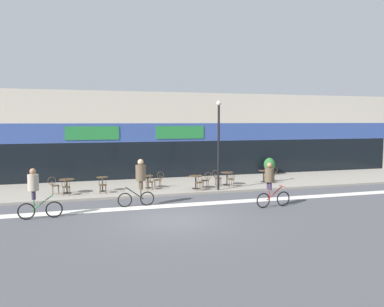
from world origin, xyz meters
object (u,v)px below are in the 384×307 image
cafe_chair_1_near (103,184)px  cyclist_1 (271,182)px  bistro_table_3 (196,179)px  cafe_chair_5_side (273,173)px  bistro_table_2 (148,179)px  cyclist_0 (140,178)px  cafe_chair_0_side (54,184)px  cyclist_2 (35,190)px  bistro_table_0 (67,183)px  cafe_chair_3_near (199,181)px  cafe_chair_5_near (269,175)px  bistro_table_5 (264,174)px  cafe_chair_0_near (66,186)px  cafe_chair_4_side (217,177)px  bistro_table_1 (102,181)px  cafe_chair_2_near (150,181)px  cafe_chair_3_side (206,179)px  cafe_chair_4_near (231,178)px  cafe_chair_2_side (159,178)px  lamp_post (219,138)px  planter_pot (269,166)px

cafe_chair_1_near → cyclist_1: cyclist_1 is taller
bistro_table_3 → cafe_chair_5_side: cafe_chair_5_side is taller
bistro_table_2 → cyclist_0: bearing=-104.8°
cafe_chair_0_side → cyclist_2: size_ratio=0.45×
bistro_table_2 → bistro_table_0: bearing=-175.0°
cafe_chair_1_near → cafe_chair_3_near: 5.06m
cafe_chair_0_side → cyclist_0: 5.25m
bistro_table_0 → cafe_chair_1_near: bearing=-16.9°
cafe_chair_1_near → cafe_chair_5_near: bearing=-80.0°
bistro_table_5 → cafe_chair_0_near: bearing=-174.5°
bistro_table_0 → cafe_chair_4_side: (8.28, 0.06, -0.02)m
bistro_table_1 → cafe_chair_2_near: size_ratio=0.86×
cafe_chair_0_near → cafe_chair_3_side: same height
cafe_chair_2_near → bistro_table_0: bearing=87.4°
cafe_chair_5_near → cafe_chair_4_near: bearing=98.9°
cafe_chair_3_near → bistro_table_5: bearing=-76.4°
cafe_chair_4_side → cafe_chair_5_side: (3.84, 0.41, 0.00)m
cafe_chair_3_side → cyclist_2: 9.31m
bistro_table_3 → cafe_chair_3_near: 0.63m
bistro_table_1 → cafe_chair_0_near: (-1.81, -0.71, -0.02)m
bistro_table_5 → bistro_table_3: bearing=-167.3°
cafe_chair_5_side → cyclist_0: 9.69m
bistro_table_0 → cafe_chair_4_near: bearing=-3.7°
bistro_table_0 → cafe_chair_3_side: (7.42, -0.58, -0.02)m
bistro_table_3 → cafe_chair_0_side: 7.45m
cafe_chair_2_side → bistro_table_3: bearing=149.1°
cafe_chair_2_side → cafe_chair_1_near: bearing=12.5°
cafe_chair_4_near → cafe_chair_4_side: (-0.63, 0.64, 0.00)m
lamp_post → cafe_chair_4_near: bearing=33.3°
bistro_table_5 → cafe_chair_4_side: cafe_chair_4_side is taller
bistro_table_2 → lamp_post: bearing=-24.4°
cafe_chair_0_near → cafe_chair_3_side: (7.44, 0.04, 0.00)m
bistro_table_5 → lamp_post: 4.62m
cafe_chair_4_side → cyclist_2: cyclist_2 is taller
cafe_chair_3_side → cafe_chair_4_side: same height
cafe_chair_4_side → cafe_chair_5_side: size_ratio=1.00×
lamp_post → cyclist_0: size_ratio=2.24×
cafe_chair_0_side → cafe_chair_3_side: bearing=-11.2°
cafe_chair_2_near → cafe_chair_5_side: size_ratio=1.00×
cafe_chair_3_near → cafe_chair_3_side: bearing=-50.9°
cafe_chair_5_near → bistro_table_5: bearing=-0.6°
bistro_table_3 → cafe_chair_2_near: size_ratio=0.84×
bistro_table_0 → cyclist_2: size_ratio=0.39×
cafe_chair_0_near → planter_pot: (13.37, 3.87, 0.12)m
cafe_chair_5_side → cafe_chair_3_side: bearing=20.1°
bistro_table_1 → cafe_chair_0_near: bearing=-158.7°
cafe_chair_4_side → cyclist_1: bearing=-75.4°
bistro_table_0 → lamp_post: 8.30m
cafe_chair_4_near → cafe_chair_4_side: same height
bistro_table_3 → cafe_chair_0_side: cafe_chair_0_side is taller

